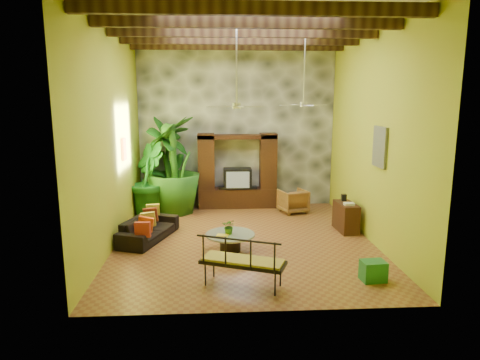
{
  "coord_description": "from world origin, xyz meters",
  "views": [
    {
      "loc": [
        -0.68,
        -9.8,
        3.4
      ],
      "look_at": [
        -0.09,
        0.2,
        1.44
      ],
      "focal_mm": 32.0,
      "sensor_mm": 36.0,
      "label": 1
    }
  ],
  "objects": [
    {
      "name": "ceiling_fan_back",
      "position": [
        1.6,
        1.2,
        3.4
      ],
      "size": [
        1.28,
        1.28,
        1.86
      ],
      "color": "#BABABF",
      "rests_on": "ceiling"
    },
    {
      "name": "side_console",
      "position": [
        2.65,
        0.58,
        0.36
      ],
      "size": [
        0.47,
        0.93,
        0.73
      ],
      "primitive_type": "cube",
      "rotation": [
        0.0,
        0.0,
        0.06
      ],
      "color": "#351E11",
      "rests_on": "ground"
    },
    {
      "name": "wicker_armchair",
      "position": [
        1.62,
        2.42,
        0.34
      ],
      "size": [
        0.93,
        0.94,
        0.69
      ],
      "primitive_type": "imported",
      "rotation": [
        0.0,
        0.0,
        3.45
      ],
      "color": "olive",
      "rests_on": "ground"
    },
    {
      "name": "green_bin",
      "position": [
        2.25,
        -2.45,
        0.19
      ],
      "size": [
        0.47,
        0.37,
        0.39
      ],
      "primitive_type": "cube",
      "rotation": [
        0.0,
        0.0,
        0.08
      ],
      "color": "#227F38",
      "rests_on": "ground"
    },
    {
      "name": "tall_plant_c",
      "position": [
        -1.89,
        2.64,
        1.43
      ],
      "size": [
        1.97,
        1.97,
        2.85
      ],
      "primitive_type": "imported",
      "rotation": [
        0.0,
        0.0,
        4.44
      ],
      "color": "#246019",
      "rests_on": "ground"
    },
    {
      "name": "ceiling",
      "position": [
        0.0,
        0.0,
        5.0
      ],
      "size": [
        6.0,
        7.0,
        0.02
      ],
      "primitive_type": "cube",
      "color": "silver",
      "rests_on": "back_wall"
    },
    {
      "name": "back_wall",
      "position": [
        0.0,
        3.5,
        2.5
      ],
      "size": [
        6.0,
        0.02,
        5.0
      ],
      "primitive_type": "cube",
      "color": "gold",
      "rests_on": "ground"
    },
    {
      "name": "coffee_table",
      "position": [
        -0.36,
        -0.72,
        0.26
      ],
      "size": [
        1.1,
        1.1,
        0.4
      ],
      "rotation": [
        0.0,
        0.0,
        -0.3
      ],
      "color": "black",
      "rests_on": "ground"
    },
    {
      "name": "wall_art_mask",
      "position": [
        -2.96,
        1.0,
        2.1
      ],
      "size": [
        0.06,
        0.32,
        0.55
      ],
      "primitive_type": "cube",
      "color": "orange",
      "rests_on": "left_wall"
    },
    {
      "name": "yellow_tray",
      "position": [
        -0.54,
        -0.87,
        0.41
      ],
      "size": [
        0.28,
        0.23,
        0.03
      ],
      "primitive_type": "cube",
      "rotation": [
        0.0,
        0.0,
        -0.24
      ],
      "color": "gold",
      "rests_on": "coffee_table"
    },
    {
      "name": "entertainment_center",
      "position": [
        0.0,
        3.14,
        0.97
      ],
      "size": [
        2.4,
        0.55,
        2.3
      ],
      "color": "black",
      "rests_on": "ground"
    },
    {
      "name": "stone_accent_wall",
      "position": [
        0.0,
        3.44,
        2.5
      ],
      "size": [
        5.98,
        0.1,
        4.98
      ],
      "primitive_type": "cube",
      "color": "#3D3F45",
      "rests_on": "ground"
    },
    {
      "name": "ground",
      "position": [
        0.0,
        0.0,
        0.0
      ],
      "size": [
        7.0,
        7.0,
        0.0
      ],
      "primitive_type": "plane",
      "color": "brown",
      "rests_on": "ground"
    },
    {
      "name": "right_wall",
      "position": [
        3.0,
        0.0,
        2.5
      ],
      "size": [
        0.02,
        7.0,
        5.0
      ],
      "primitive_type": "cube",
      "color": "gold",
      "rests_on": "ground"
    },
    {
      "name": "wall_art_painting",
      "position": [
        2.96,
        -0.6,
        2.3
      ],
      "size": [
        0.06,
        0.7,
        0.9
      ],
      "primitive_type": "cube",
      "color": "#25638A",
      "rests_on": "right_wall"
    },
    {
      "name": "centerpiece_plant",
      "position": [
        -0.38,
        -0.71,
        0.57
      ],
      "size": [
        0.36,
        0.33,
        0.34
      ],
      "primitive_type": "imported",
      "rotation": [
        0.0,
        0.0,
        -0.23
      ],
      "color": "#2B6119",
      "rests_on": "coffee_table"
    },
    {
      "name": "ceiling_beams",
      "position": [
        0.0,
        0.0,
        4.78
      ],
      "size": [
        5.95,
        5.36,
        0.22
      ],
      "color": "#382511",
      "rests_on": "ceiling"
    },
    {
      "name": "left_wall",
      "position": [
        -3.0,
        0.0,
        2.5
      ],
      "size": [
        0.02,
        7.0,
        5.0
      ],
      "primitive_type": "cube",
      "color": "gold",
      "rests_on": "ground"
    },
    {
      "name": "ceiling_fan_front",
      "position": [
        -0.2,
        -0.4,
        3.4
      ],
      "size": [
        1.28,
        1.28,
        1.86
      ],
      "color": "#BABABF",
      "rests_on": "ceiling"
    },
    {
      "name": "sofa",
      "position": [
        -2.3,
        0.18,
        0.28
      ],
      "size": [
        1.34,
        2.05,
        0.56
      ],
      "primitive_type": "imported",
      "rotation": [
        0.0,
        0.0,
        1.23
      ],
      "color": "black",
      "rests_on": "ground"
    },
    {
      "name": "iron_bench",
      "position": [
        -0.2,
        -2.6,
        0.54
      ],
      "size": [
        1.61,
        1.1,
        0.57
      ],
      "rotation": [
        0.0,
        0.0,
        -0.38
      ],
      "color": "black",
      "rests_on": "ground"
    },
    {
      "name": "tall_plant_a",
      "position": [
        -2.09,
        2.9,
        1.41
      ],
      "size": [
        1.62,
        1.79,
        2.82
      ],
      "primitive_type": "imported",
      "rotation": [
        0.0,
        0.0,
        1.03
      ],
      "color": "#175516",
      "rests_on": "ground"
    },
    {
      "name": "tall_plant_b",
      "position": [
        -2.65,
        2.36,
        1.07
      ],
      "size": [
        1.11,
        1.3,
        2.14
      ],
      "primitive_type": "imported",
      "rotation": [
        0.0,
        0.0,
        1.71
      ],
      "color": "#1B6822",
      "rests_on": "ground"
    }
  ]
}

